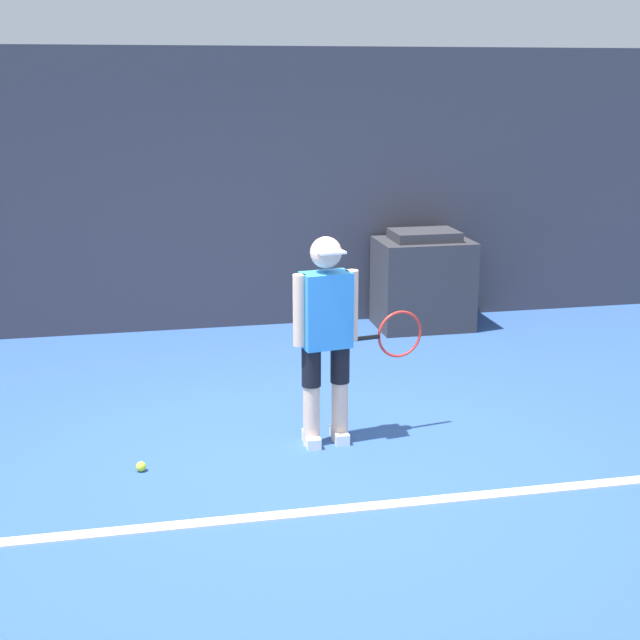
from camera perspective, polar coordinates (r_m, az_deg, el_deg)
name	(u,v)px	position (r m, az deg, el deg)	size (l,w,h in m)	color
ground_plane	(306,459)	(6.28, -0.91, -8.86)	(24.00, 24.00, 0.00)	#2D5193
back_wall	(241,191)	(9.28, -5.10, 8.23)	(24.00, 0.10, 2.86)	#383842
court_baseline	(330,511)	(5.58, 0.67, -12.10)	(21.60, 0.10, 0.01)	white
tennis_player	(328,332)	(6.27, 0.53, -0.78)	(0.99, 0.31, 1.52)	beige
tennis_ball	(141,467)	(6.20, -11.39, -9.18)	(0.07, 0.07, 0.07)	#D1E533
covered_chair	(423,281)	(9.40, 6.61, 2.47)	(0.96, 0.71, 1.03)	#333338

